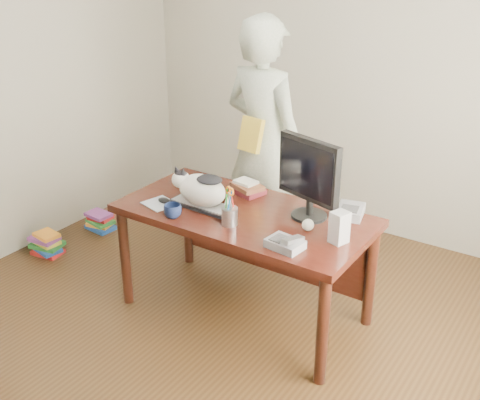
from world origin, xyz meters
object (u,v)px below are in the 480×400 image
(coffee_mug, at_px, (173,211))
(person, at_px, (263,144))
(keyboard, at_px, (203,205))
(pen_cup, at_px, (230,214))
(speaker, at_px, (339,227))
(book_pile_a, at_px, (47,244))
(calculator, at_px, (350,211))
(mouse, at_px, (164,200))
(baseball, at_px, (308,225))
(monitor, at_px, (309,174))
(cat, at_px, (200,188))
(book_pile_b, at_px, (100,221))
(phone, at_px, (286,243))
(book_stack, at_px, (247,188))
(desk, at_px, (251,228))

(coffee_mug, relative_size, person, 0.06)
(keyboard, relative_size, pen_cup, 1.78)
(speaker, relative_size, book_pile_a, 0.69)
(keyboard, xyz_separation_m, calculator, (0.84, 0.40, 0.02))
(keyboard, bearing_deg, coffee_mug, -102.66)
(mouse, relative_size, baseball, 1.41)
(monitor, relative_size, person, 0.27)
(monitor, relative_size, coffee_mug, 4.61)
(keyboard, height_order, monitor, monitor)
(pen_cup, bearing_deg, cat, 159.95)
(cat, relative_size, coffee_mug, 3.89)
(calculator, bearing_deg, mouse, -168.76)
(pen_cup, height_order, speaker, pen_cup)
(book_pile_b, bearing_deg, phone, -15.91)
(pen_cup, bearing_deg, phone, -9.57)
(mouse, bearing_deg, cat, 37.49)
(monitor, height_order, book_pile_a, monitor)
(monitor, distance_m, book_stack, 0.59)
(desk, bearing_deg, phone, -37.58)
(desk, bearing_deg, pen_cup, -85.16)
(calculator, relative_size, person, 0.13)
(monitor, height_order, mouse, monitor)
(desk, relative_size, baseball, 22.43)
(mouse, relative_size, phone, 0.47)
(desk, xyz_separation_m, calculator, (0.58, 0.24, 0.18))
(coffee_mug, distance_m, book_pile_b, 1.71)
(pen_cup, relative_size, book_pile_a, 0.92)
(phone, distance_m, book_stack, 0.80)
(pen_cup, relative_size, baseball, 3.47)
(speaker, height_order, book_pile_b, speaker)
(monitor, distance_m, pen_cup, 0.53)
(keyboard, distance_m, book_pile_b, 1.67)
(monitor, bearing_deg, baseball, -44.60)
(person, bearing_deg, phone, 136.28)
(pen_cup, bearing_deg, person, 109.92)
(keyboard, xyz_separation_m, person, (-0.05, 0.82, 0.17))
(phone, bearing_deg, cat, 172.70)
(phone, bearing_deg, mouse, -178.47)
(baseball, xyz_separation_m, book_pile_b, (-2.17, 0.36, -0.71))
(desk, distance_m, monitor, 0.57)
(speaker, distance_m, book_pile_b, 2.54)
(person, relative_size, book_pile_b, 7.24)
(pen_cup, bearing_deg, desk, 94.84)
(person, bearing_deg, book_stack, 117.88)
(cat, height_order, book_stack, cat)
(cat, distance_m, book_pile_b, 1.71)
(monitor, relative_size, book_pile_b, 1.97)
(coffee_mug, height_order, calculator, coffee_mug)
(cat, xyz_separation_m, baseball, (0.73, 0.08, -0.09))
(monitor, relative_size, book_stack, 1.97)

